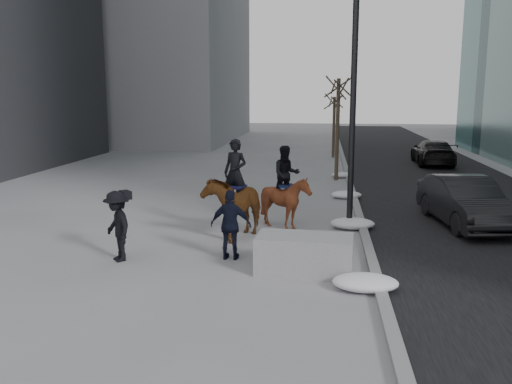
# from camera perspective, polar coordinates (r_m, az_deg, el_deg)

# --- Properties ---
(ground) EXTENTS (120.00, 120.00, 0.00)m
(ground) POSITION_cam_1_polar(r_m,az_deg,el_deg) (13.65, -0.63, -7.12)
(ground) COLOR gray
(ground) RESTS_ON ground
(road) EXTENTS (8.00, 90.00, 0.01)m
(road) POSITION_cam_1_polar(r_m,az_deg,el_deg) (23.84, 19.69, -0.09)
(road) COLOR black
(road) RESTS_ON ground
(curb) EXTENTS (0.25, 90.00, 0.12)m
(curb) POSITION_cam_1_polar(r_m,az_deg,el_deg) (23.28, 10.05, 0.27)
(curb) COLOR gray
(curb) RESTS_ON ground
(planter) EXTENTS (2.27, 1.26, 0.88)m
(planter) POSITION_cam_1_polar(r_m,az_deg,el_deg) (12.62, 5.11, -6.54)
(planter) COLOR gray
(planter) RESTS_ON ground
(car_near) EXTENTS (2.26, 4.81, 1.52)m
(car_near) POSITION_cam_1_polar(r_m,az_deg,el_deg) (18.10, 21.13, -0.94)
(car_near) COLOR black
(car_near) RESTS_ON ground
(car_far) EXTENTS (2.14, 4.99, 1.43)m
(car_far) POSITION_cam_1_polar(r_m,az_deg,el_deg) (32.78, 18.13, 4.00)
(car_far) COLOR black
(car_far) RESTS_ON ground
(tree_near) EXTENTS (1.20, 1.20, 5.27)m
(tree_near) POSITION_cam_1_polar(r_m,az_deg,el_deg) (25.73, 8.58, 7.05)
(tree_near) COLOR #382E21
(tree_near) RESTS_ON ground
(tree_far) EXTENTS (1.20, 1.20, 4.25)m
(tree_far) POSITION_cam_1_polar(r_m,az_deg,el_deg) (34.88, 8.20, 7.10)
(tree_far) COLOR #382E21
(tree_far) RESTS_ON ground
(mounted_left) EXTENTS (1.69, 2.39, 2.81)m
(mounted_left) POSITION_cam_1_polar(r_m,az_deg,el_deg) (15.55, -2.26, -0.95)
(mounted_left) COLOR #48230E
(mounted_left) RESTS_ON ground
(mounted_right) EXTENTS (1.66, 1.78, 2.53)m
(mounted_right) POSITION_cam_1_polar(r_m,az_deg,el_deg) (16.50, 3.13, -0.40)
(mounted_right) COLOR #4E1E0F
(mounted_right) RESTS_ON ground
(feeder) EXTENTS (1.05, 0.88, 1.75)m
(feeder) POSITION_cam_1_polar(r_m,az_deg,el_deg) (13.47, -2.67, -3.49)
(feeder) COLOR black
(feeder) RESTS_ON ground
(camera_crew) EXTENTS (1.23, 1.29, 1.75)m
(camera_crew) POSITION_cam_1_polar(r_m,az_deg,el_deg) (13.76, -14.39, -3.47)
(camera_crew) COLOR black
(camera_crew) RESTS_ON ground
(lamppost) EXTENTS (0.25, 1.00, 9.09)m
(lamppost) POSITION_cam_1_polar(r_m,az_deg,el_deg) (16.49, 10.31, 13.34)
(lamppost) COLOR black
(lamppost) RESTS_ON ground
(snow_piles) EXTENTS (1.39, 16.15, 0.35)m
(snow_piles) POSITION_cam_1_polar(r_m,az_deg,el_deg) (17.61, 10.00, -2.69)
(snow_piles) COLOR silver
(snow_piles) RESTS_ON ground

